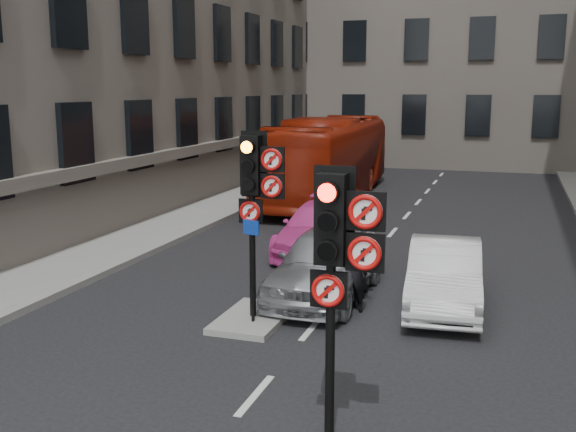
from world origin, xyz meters
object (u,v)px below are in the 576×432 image
Objects in this scene: signal_near at (338,249)px; car_white at (444,275)px; car_pink at (320,228)px; signal_far at (256,185)px; motorcyclist at (354,274)px; car_silver at (326,262)px; motorcycle at (363,275)px; bus_red at (329,159)px; info_sign at (252,257)px.

signal_near is 0.86× the size of car_white.
car_pink is (-3.00, 9.89, -1.92)m from signal_near.
signal_far is 2.80m from motorcyclist.
car_silver reaches higher than car_pink.
motorcycle is at bearing -63.97° from car_pink.
motorcycle is 1.12× the size of motorcyclist.
bus_red is 7.56× the size of motorcyclist.
info_sign is (-1.61, -2.40, 0.86)m from motorcycle.
signal_near reaches higher than info_sign.
bus_red reaches higher than motorcycle.
car_pink is (-1.24, 3.88, -0.11)m from car_silver.
bus_red is 6.03× the size of info_sign.
signal_near is at bearing -101.69° from car_white.
car_pink is at bearing -75.54° from motorcyclist.
car_pink is (-0.40, 5.89, -2.04)m from signal_far.
car_pink is 6.26m from info_sign.
car_silver is 13.08m from bus_red.
car_silver is at bearing 84.54° from info_sign.
car_silver is 2.86× the size of motorcyclist.
car_pink is at bearing 130.05° from car_white.
signal_far is (-2.60, 4.00, 0.12)m from signal_near.
signal_near is 2.28× the size of motorcyclist.
bus_red is 15.15m from info_sign.
car_white is 13.84m from bus_red.
info_sign is (-2.57, 3.68, -1.19)m from signal_near.
motorcyclist is (4.12, -13.41, -0.87)m from bus_red.
signal_far reaches higher than car_pink.
car_pink is 0.38× the size of bus_red.
signal_near is 4.77m from signal_far.
car_silver is at bearing -54.26° from motorcyclist.
signal_near is 1.82× the size of info_sign.
signal_near is at bearing -75.30° from car_pink.
car_pink is at bearing 107.82° from info_sign.
car_pink is at bearing -78.23° from bus_red.
signal_near reaches higher than motorcyclist.
car_white is 1.94m from motorcyclist.
car_pink is 2.89× the size of motorcyclist.
motorcycle is at bearing 6.84° from car_silver.
signal_near is 1.00× the size of signal_far.
motorcycle is (-0.96, 6.08, -2.05)m from signal_near.
bus_red is at bearing 99.66° from signal_far.
car_silver is at bearing 177.75° from car_white.
info_sign is at bearing -84.49° from signal_far.
car_silver is 2.28× the size of info_sign.
signal_far is 3.43m from motorcycle.
motorcycle is at bearing -73.46° from bus_red.
motorcyclist reaches higher than motorcycle.
motorcycle is (2.04, -3.81, -0.13)m from car_pink.
bus_red is at bearing 113.45° from info_sign.
signal_near reaches higher than car_white.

